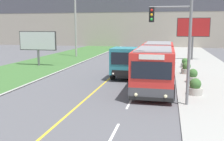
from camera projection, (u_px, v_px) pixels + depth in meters
city_bus at (156, 64)px, 20.13m from camera, size 2.68×11.91×3.00m
dump_truck at (127, 63)px, 22.51m from camera, size 2.42×6.83×2.66m
utility_pole_far at (75, 14)px, 37.90m from camera, size 1.80×0.28×12.18m
traffic_light_mast at (177, 39)px, 14.16m from camera, size 2.28×0.32×5.81m
billboard_large at (193, 29)px, 34.01m from camera, size 4.17×0.24×5.53m
billboard_small at (38, 42)px, 29.36m from camera, size 4.38×0.24×3.89m
planter_round_near at (195, 87)px, 16.71m from camera, size 0.92×0.92×1.06m
planter_round_second at (193, 76)px, 20.43m from camera, size 0.91×0.91×1.06m
planter_round_third at (186, 69)px, 24.23m from camera, size 0.94×0.94×1.08m
planter_round_far at (185, 63)px, 27.97m from camera, size 0.87×0.87×1.00m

